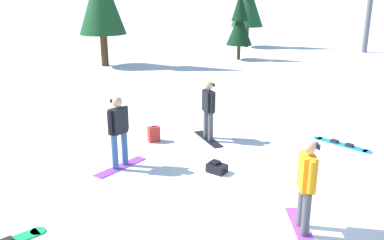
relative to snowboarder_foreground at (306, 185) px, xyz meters
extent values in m
plane|color=white|center=(-0.23, 0.91, -0.93)|extent=(800.00, 800.00, 0.00)
cube|color=#993FD8|center=(0.00, 0.00, -0.92)|extent=(0.66, 1.62, 0.02)
cylinder|color=#4C4C51|center=(0.04, 0.16, -0.50)|extent=(0.15, 0.15, 0.81)
cylinder|color=#4C4C51|center=(-0.04, -0.16, -0.50)|extent=(0.15, 0.15, 0.81)
cube|color=orange|center=(0.00, 0.00, 0.23)|extent=(0.33, 0.45, 0.65)
cylinder|color=orange|center=(0.06, 0.25, 0.26)|extent=(0.11, 0.11, 0.58)
cylinder|color=orange|center=(-0.06, -0.25, 0.26)|extent=(0.11, 0.11, 0.58)
sphere|color=tan|center=(0.00, 0.00, 0.71)|extent=(0.24, 0.24, 0.24)
cube|color=black|center=(0.14, -0.03, 0.72)|extent=(0.08, 0.17, 0.08)
cube|color=#993FD8|center=(-2.97, 3.63, -0.92)|extent=(1.33, 1.15, 0.02)
cylinder|color=#335184|center=(-3.10, 3.53, -0.47)|extent=(0.15, 0.15, 0.87)
cylinder|color=#335184|center=(-2.85, 3.73, -0.47)|extent=(0.15, 0.15, 0.87)
cube|color=black|center=(-2.97, 3.63, 0.27)|extent=(0.46, 0.44, 0.61)
cylinder|color=black|center=(-3.17, 3.46, 0.29)|extent=(0.11, 0.11, 0.58)
cylinder|color=black|center=(-2.77, 3.79, 0.29)|extent=(0.11, 0.11, 0.58)
sphere|color=tan|center=(-2.97, 3.63, 0.74)|extent=(0.24, 0.24, 0.24)
cube|color=black|center=(-3.06, 3.73, 0.75)|extent=(0.16, 0.14, 0.08)
cube|color=black|center=(-0.34, 5.04, -0.92)|extent=(0.50, 1.50, 0.02)
cylinder|color=#4C4C51|center=(-0.37, 5.20, -0.49)|extent=(0.15, 0.15, 0.83)
cylinder|color=#4C4C51|center=(-0.32, 4.88, -0.49)|extent=(0.15, 0.15, 0.83)
cube|color=black|center=(-0.34, 5.04, 0.22)|extent=(0.30, 0.43, 0.59)
cylinder|color=black|center=(-0.38, 5.30, 0.22)|extent=(0.11, 0.11, 0.58)
cylinder|color=black|center=(-0.30, 4.78, 0.22)|extent=(0.11, 0.11, 0.58)
sphere|color=tan|center=(-0.34, 5.04, 0.67)|extent=(0.24, 0.24, 0.24)
cube|color=black|center=(-0.21, 5.06, 0.68)|extent=(0.06, 0.17, 0.08)
cube|color=#1E8CD8|center=(3.18, 3.71, -0.92)|extent=(0.97, 1.41, 0.02)
cylinder|color=#1E8CD8|center=(2.81, 4.35, -0.92)|extent=(0.36, 0.36, 0.02)
cylinder|color=#1E8CD8|center=(3.55, 3.07, -0.92)|extent=(0.36, 0.36, 0.02)
cube|color=black|center=(3.07, 3.90, -0.87)|extent=(0.22, 0.24, 0.07)
cube|color=black|center=(3.29, 3.52, -0.87)|extent=(0.22, 0.24, 0.07)
cylinder|color=#19B259|center=(-4.64, 1.10, -0.92)|extent=(0.37, 0.37, 0.02)
cube|color=red|center=(-1.90, 5.24, -0.71)|extent=(0.35, 0.26, 0.44)
cube|color=maroon|center=(-1.93, 5.37, -0.77)|extent=(0.23, 0.10, 0.20)
cylinder|color=black|center=(-1.90, 5.24, -0.47)|extent=(0.12, 0.05, 0.02)
cube|color=black|center=(-0.76, 2.79, -0.82)|extent=(0.53, 0.55, 0.22)
cube|color=black|center=(-0.80, 2.84, -0.69)|extent=(0.30, 0.30, 0.07)
cylinder|color=black|center=(-0.61, 2.61, -0.83)|extent=(0.09, 0.11, 0.02)
cylinder|color=#472D19|center=(5.37, 18.39, -0.47)|extent=(0.21, 0.21, 0.91)
cone|color=black|center=(5.37, 18.39, 0.94)|extent=(1.57, 1.57, 1.93)
cone|color=black|center=(5.37, 18.39, 2.30)|extent=(1.02, 1.02, 1.77)
cylinder|color=#472D19|center=(7.92, 23.83, -0.17)|extent=(0.34, 0.34, 1.51)
cone|color=#194723|center=(7.92, 23.83, 2.19)|extent=(2.36, 2.36, 3.21)
cylinder|color=#472D19|center=(-2.73, 18.13, -0.04)|extent=(0.40, 0.40, 1.77)
camera|label=1|loc=(-3.49, -5.94, 3.26)|focal=39.04mm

